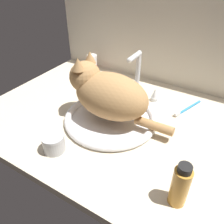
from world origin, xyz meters
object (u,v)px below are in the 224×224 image
at_px(sink_basin, 112,118).
at_px(faucet, 137,80).
at_px(metal_jar, 54,143).
at_px(amber_bottle, 180,186).
at_px(toothbrush, 187,108).
at_px(pill_bottle, 92,65).
at_px(cat, 106,93).

distance_m(sink_basin, faucet, 0.22).
height_order(metal_jar, amber_bottle, amber_bottle).
distance_m(sink_basin, metal_jar, 0.24).
bearing_deg(toothbrush, amber_bottle, -77.78).
xyz_separation_m(metal_jar, amber_bottle, (0.39, 0.02, 0.03)).
xyz_separation_m(pill_bottle, toothbrush, (0.52, -0.08, -0.04)).
bearing_deg(faucet, pill_bottle, 163.34).
relative_size(faucet, amber_bottle, 1.54).
bearing_deg(sink_basin, pill_bottle, 135.07).
xyz_separation_m(faucet, amber_bottle, (0.32, -0.41, -0.02)).
relative_size(amber_bottle, toothbrush, 0.82).
xyz_separation_m(faucet, pill_bottle, (-0.30, 0.09, -0.03)).
distance_m(sink_basin, pill_bottle, 0.42).
relative_size(cat, pill_bottle, 4.07).
distance_m(cat, pill_bottle, 0.41).
relative_size(metal_jar, amber_bottle, 0.54).
bearing_deg(cat, pill_bottle, 132.74).
height_order(cat, metal_jar, cat).
height_order(faucet, metal_jar, faucet).
relative_size(sink_basin, faucet, 1.71).
distance_m(metal_jar, pill_bottle, 0.57).
distance_m(sink_basin, cat, 0.11).
relative_size(cat, toothbrush, 2.51).
distance_m(faucet, metal_jar, 0.45).
xyz_separation_m(amber_bottle, pill_bottle, (-0.62, 0.50, -0.02)).
height_order(sink_basin, metal_jar, metal_jar).
relative_size(faucet, toothbrush, 1.27).
distance_m(pill_bottle, toothbrush, 0.53).
relative_size(pill_bottle, toothbrush, 0.62).
bearing_deg(sink_basin, amber_bottle, -32.97).
height_order(cat, toothbrush, cat).
relative_size(sink_basin, pill_bottle, 3.52).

